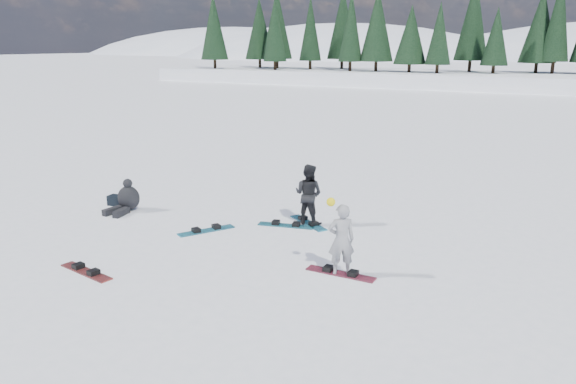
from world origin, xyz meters
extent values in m
plane|color=white|center=(0.00, 0.00, 0.00)|extent=(420.00, 420.00, 0.00)
cube|color=white|center=(0.00, 55.00, -1.00)|extent=(90.00, 14.00, 5.00)
ellipsoid|color=white|center=(-70.00, 170.00, -13.61)|extent=(143.00, 110.00, 49.50)
ellipsoid|color=white|center=(-140.00, 210.00, -14.30)|extent=(169.00, 130.00, 52.00)
cone|color=black|center=(-38.00, 55.00, 5.25)|extent=(3.20, 3.20, 7.50)
cone|color=black|center=(-34.96, 55.00, 5.25)|extent=(3.20, 3.20, 7.50)
cone|color=black|center=(-31.92, 55.00, 5.25)|extent=(3.20, 3.20, 7.50)
cone|color=black|center=(-28.88, 55.00, 5.25)|extent=(3.20, 3.20, 7.50)
cone|color=black|center=(-25.84, 55.00, 5.25)|extent=(3.20, 3.20, 7.50)
cone|color=black|center=(-22.80, 55.00, 5.25)|extent=(3.20, 3.20, 7.50)
cone|color=black|center=(-19.76, 55.00, 5.25)|extent=(3.20, 3.20, 7.50)
cone|color=black|center=(-16.72, 55.00, 5.25)|extent=(3.20, 3.20, 7.50)
cone|color=black|center=(-13.68, 55.00, 5.25)|extent=(3.20, 3.20, 7.50)
cone|color=black|center=(-10.64, 55.00, 5.25)|extent=(3.20, 3.20, 7.50)
cone|color=black|center=(-7.60, 55.00, 5.25)|extent=(3.20, 3.20, 7.50)
cone|color=black|center=(-4.56, 55.00, 5.25)|extent=(3.20, 3.20, 7.50)
cone|color=black|center=(-1.52, 55.00, 5.25)|extent=(3.20, 3.20, 7.50)
cone|color=black|center=(1.52, 55.00, 5.25)|extent=(3.20, 3.20, 7.50)
imported|color=#939397|center=(0.29, 0.08, 0.76)|extent=(0.67, 0.61, 1.53)
sphere|color=yellow|center=(0.09, -0.04, 1.58)|extent=(0.18, 0.18, 0.18)
imported|color=black|center=(-1.79, 2.85, 0.81)|extent=(0.82, 0.65, 1.62)
ellipsoid|color=black|center=(-6.92, 1.57, 0.37)|extent=(0.69, 0.59, 0.70)
sphere|color=black|center=(-6.92, 1.57, 0.80)|extent=(0.27, 0.27, 0.27)
cube|color=black|center=(-6.75, 1.07, 0.09)|extent=(0.28, 0.63, 0.18)
cube|color=black|center=(-7.08, 1.07, 0.09)|extent=(0.24, 0.62, 0.18)
cube|color=black|center=(-7.62, 1.77, 0.15)|extent=(0.47, 0.34, 0.30)
cube|color=maroon|center=(0.29, 0.08, 0.01)|extent=(1.50, 0.29, 0.03)
cube|color=teal|center=(-1.79, 2.85, 0.01)|extent=(1.40, 1.06, 0.03)
cube|color=teal|center=(-3.83, 1.06, 0.01)|extent=(1.01, 1.43, 0.03)
cube|color=#197589|center=(-2.21, 2.37, 0.01)|extent=(1.52, 0.60, 0.03)
cube|color=maroon|center=(-4.50, -2.32, 0.01)|extent=(1.53, 0.55, 0.03)
camera|label=1|loc=(4.38, -10.07, 4.68)|focal=35.00mm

